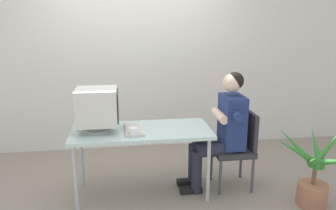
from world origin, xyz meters
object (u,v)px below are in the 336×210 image
at_px(potted_plant, 313,174).
at_px(desk_mug, 134,132).
at_px(office_chair, 238,145).
at_px(crt_monitor, 97,107).
at_px(desk, 141,134).
at_px(keyboard, 134,129).
at_px(person_seated, 223,127).

xyz_separation_m(potted_plant, desk_mug, (-1.74, 0.29, 0.42)).
distance_m(office_chair, desk_mug, 1.18).
relative_size(office_chair, potted_plant, 1.00).
bearing_deg(office_chair, crt_monitor, 179.93).
bearing_deg(desk, potted_plant, -15.86).
bearing_deg(crt_monitor, keyboard, -7.22).
xyz_separation_m(person_seated, potted_plant, (0.79, -0.49, -0.35)).
distance_m(desk, person_seated, 0.87).
bearing_deg(keyboard, person_seated, 2.59).
bearing_deg(keyboard, office_chair, 2.17).
bearing_deg(person_seated, crt_monitor, 179.92).
xyz_separation_m(desk, office_chair, (1.05, 0.02, -0.18)).
height_order(crt_monitor, potted_plant, crt_monitor).
height_order(keyboard, potted_plant, potted_plant).
relative_size(potted_plant, desk_mug, 9.20).
xyz_separation_m(desk, potted_plant, (1.65, -0.47, -0.32)).
distance_m(potted_plant, desk_mug, 1.81).
relative_size(desk, person_seated, 1.10).
relative_size(person_seated, potted_plant, 1.50).
height_order(person_seated, desk_mug, person_seated).
bearing_deg(office_chair, keyboard, -177.83).
distance_m(desk, office_chair, 1.07).
xyz_separation_m(office_chair, desk_mug, (-1.13, -0.20, 0.28)).
distance_m(desk, crt_monitor, 0.53).
relative_size(crt_monitor, keyboard, 1.05).
relative_size(crt_monitor, potted_plant, 0.51).
bearing_deg(person_seated, office_chair, -0.00).
xyz_separation_m(crt_monitor, potted_plant, (2.09, -0.49, -0.62)).
height_order(keyboard, office_chair, office_chair).
bearing_deg(keyboard, crt_monitor, 172.78).
bearing_deg(desk, crt_monitor, 176.94).
bearing_deg(person_seated, desk_mug, -168.00).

